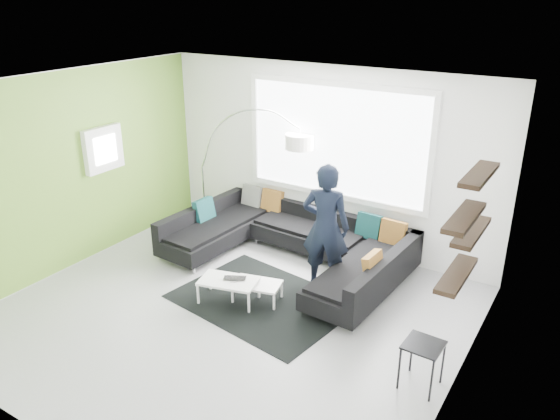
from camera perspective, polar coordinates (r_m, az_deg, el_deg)
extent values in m
plane|color=#94949A|center=(7.00, -5.40, -10.81)|extent=(5.50, 5.50, 0.00)
cube|color=white|center=(8.34, 4.69, 5.40)|extent=(5.50, 0.04, 2.80)
cube|color=white|center=(4.85, -24.38, -9.73)|extent=(5.50, 0.04, 2.80)
cube|color=white|center=(8.24, -21.23, 3.72)|extent=(0.04, 5.00, 2.80)
cube|color=white|center=(5.27, 18.74, -6.20)|extent=(0.04, 5.00, 2.80)
cube|color=silver|center=(5.96, -6.38, 12.39)|extent=(5.50, 5.00, 0.04)
cube|color=#6B9E33|center=(8.23, -21.19, 3.71)|extent=(0.01, 5.00, 2.80)
cube|color=silver|center=(8.14, 5.88, 7.12)|extent=(2.96, 0.06, 1.68)
cube|color=white|center=(8.48, -17.95, 6.08)|extent=(0.12, 0.66, 0.66)
cube|color=black|center=(5.52, 19.06, -1.47)|extent=(0.20, 1.24, 0.95)
cube|color=black|center=(8.00, 0.55, -4.74)|extent=(3.47, 2.27, 0.35)
cube|color=black|center=(7.87, 0.55, -2.74)|extent=(3.47, 2.27, 0.26)
cube|color=brown|center=(7.84, 0.55, -2.39)|extent=(3.00, 0.35, 0.37)
cube|color=black|center=(7.25, -1.86, -9.39)|extent=(2.39, 1.88, 0.01)
cube|color=white|center=(7.18, -3.90, -8.39)|extent=(1.06, 0.77, 0.31)
cube|color=black|center=(5.92, 14.54, -15.42)|extent=(0.39, 0.39, 0.51)
imported|color=black|center=(7.23, 4.80, -1.78)|extent=(0.83, 0.72, 1.75)
imported|color=black|center=(7.09, -4.79, -7.28)|extent=(0.44, 0.42, 0.02)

